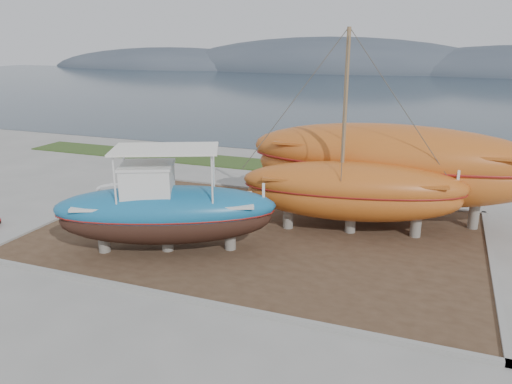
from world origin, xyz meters
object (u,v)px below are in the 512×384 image
at_px(orange_bare_hull, 389,174).
at_px(white_dinghy, 133,199).
at_px(orange_sailboat, 355,135).
at_px(blue_caique, 165,201).

bearing_deg(orange_bare_hull, white_dinghy, -163.98).
bearing_deg(orange_sailboat, orange_bare_hull, 52.93).
bearing_deg(blue_caique, orange_sailboat, 11.67).
xyz_separation_m(white_dinghy, orange_bare_hull, (11.35, 3.31, 1.47)).
xyz_separation_m(blue_caique, orange_sailboat, (6.24, 4.45, 2.13)).
distance_m(blue_caique, white_dinghy, 5.42).
height_order(white_dinghy, orange_bare_hull, orange_bare_hull).
distance_m(white_dinghy, orange_sailboat, 10.79).
xyz_separation_m(white_dinghy, orange_sailboat, (10.16, 0.97, 3.53)).
height_order(orange_sailboat, orange_bare_hull, orange_sailboat).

